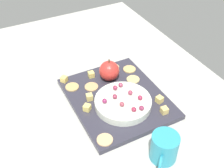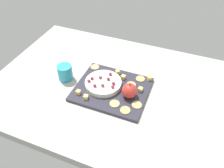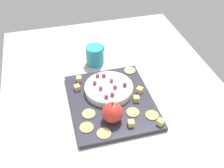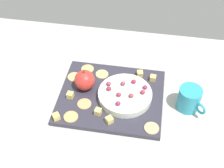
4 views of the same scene
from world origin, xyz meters
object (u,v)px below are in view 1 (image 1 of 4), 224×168
Objects in this scene: cracker_3 at (72,87)px; cup at (164,148)px; platter at (117,98)px; cracker_1 at (129,69)px; grape_1 at (130,93)px; apple_whole at (109,71)px; grape_2 at (134,109)px; grape_4 at (105,101)px; cracker_5 at (91,87)px; cheese_cube_3 at (164,110)px; cheese_cube_2 at (89,96)px; cheese_cube_5 at (64,79)px; cracker_4 at (113,67)px; serving_dish at (123,103)px; cracker_2 at (105,140)px; cracker_0 at (133,79)px; grape_7 at (115,88)px; cheese_cube_1 at (159,99)px; cheese_cube_0 at (87,108)px; cheese_cube_4 at (91,74)px; grape_0 at (115,96)px; grape_5 at (121,85)px; grape_8 at (122,104)px.

cup is (36.91, 11.94, 2.21)cm from cracker_3.
cracker_1 is at bearing 134.13° from platter.
cup reaches higher than grape_1.
grape_2 is (20.02, -1.89, -0.36)cm from apple_whole.
cracker_5 is at bearing 177.53° from grape_4.
grape_1 is (-9.87, -6.54, 2.26)cm from cheese_cube_3.
cheese_cube_2 is 5.79cm from cracker_5.
cracker_4 is at bearing 87.55° from cheese_cube_5.
cracker_2 is at bearing -48.98° from serving_dish.
grape_1 is at bearing -36.32° from cracker_0.
cracker_4 is at bearing -162.56° from cracker_0.
cracker_2 is (17.85, -3.05, -0.82)cm from cheese_cube_2.
grape_4 is at bearing 19.74° from cheese_cube_5.
cheese_cube_5 is 19.48cm from grape_7.
cheese_cube_1 is 1.22× the size of grape_1.
cheese_cube_1 is 18.04cm from grape_4.
cheese_cube_5 is at bearing -162.26° from cup.
cracker_3 is at bearing -178.93° from cheese_cube_0.
cheese_cube_4 is (-3.93, -5.31, -2.53)cm from apple_whole.
cheese_cube_1 is 19.44cm from cracker_1.
cheese_cube_4 reaches higher than cracker_4.
cheese_cube_1 is 23.80cm from cracker_4.
cracker_5 is 0.52× the size of cup.
platter is 15.49cm from cracker_1.
cup is at bearing -16.29° from cracker_1.
apple_whole is 20.12cm from grape_2.
serving_dish is 11.52cm from cheese_cube_2.
cheese_cube_3 is 18.42cm from cracker_0.
apple_whole reaches higher than cracker_4.
cheese_cube_3 is 15.98cm from grape_0.
apple_whole is at bearing 167.88° from platter.
apple_whole is at bearing 53.48° from cheese_cube_4.
cracker_0 is 14.26cm from grape_0.
grape_5 is at bearing 23.52° from cheese_cube_4.
cheese_cube_5 is 10.32cm from cracker_5.
cracker_4 is at bearing 161.37° from serving_dish.
cheese_cube_0 reaches higher than cracker_2.
grape_8 is at bearing -43.28° from cracker_0.
grape_7 is (-11.23, -0.39, 0.09)cm from grape_2.
cheese_cube_0 is 21.49cm from cracker_0.
grape_8 is at bearing 13.46° from cracker_5.
cheese_cube_2 is at bearing -133.88° from serving_dish.
cracker_4 reaches higher than platter.
cracker_2 is (28.07, -8.42, -0.82)cm from cheese_cube_4.
cracker_3 is at bearing -132.56° from grape_7.
cheese_cube_4 reaches higher than cracker_2.
grape_2 is 1.00× the size of grape_5.
grape_8 reaches higher than cracker_4.
grape_5 is at bearing 48.11° from cracker_5.
grape_4 reaches higher than cheese_cube_0.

